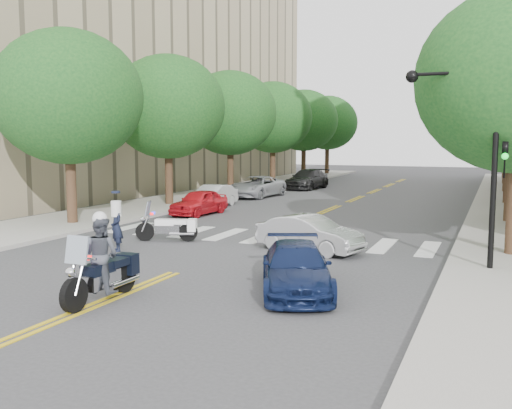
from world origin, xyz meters
The scene contains 24 objects.
ground centered at (0.00, 0.00, 0.00)m, with size 140.00×140.00×0.00m, color #38383A.
sidewalk_left centered at (-9.50, 22.00, 0.07)m, with size 5.00×60.00×0.15m, color #9E9991.
building_left centered at (-26.00, 26.00, 12.00)m, with size 26.00×44.00×24.00m, color tan.
tree_l_0 centered at (-8.80, 6.00, 5.55)m, with size 6.40×6.40×8.45m.
tree_l_1 centered at (-8.80, 14.00, 5.55)m, with size 6.40×6.40×8.45m.
tree_l_2 centered at (-8.80, 22.00, 5.55)m, with size 6.40×6.40×8.45m.
tree_l_3 centered at (-8.80, 30.00, 5.55)m, with size 6.40×6.40×8.45m.
tree_l_4 centered at (-8.80, 38.00, 5.55)m, with size 6.40×6.40×8.45m.
tree_l_5 centered at (-8.80, 46.00, 5.55)m, with size 6.40×6.40×8.45m.
tree_r_2 centered at (8.80, 22.00, 5.55)m, with size 6.40×6.40×8.45m.
tree_r_3 centered at (8.80, 30.00, 5.55)m, with size 6.40×6.40×8.45m.
tree_r_4 centered at (8.80, 38.00, 5.55)m, with size 6.40×6.40×8.45m.
tree_r_5 centered at (8.80, 46.00, 5.55)m, with size 6.40×6.40×8.45m.
traffic_signal_pole centered at (7.72, 3.50, 3.72)m, with size 2.82×0.42×6.00m.
motorcycle_police centered at (-0.08, -3.01, 0.94)m, with size 0.88×2.59×2.11m.
motorcycle_parked centered at (-2.74, 4.39, 0.52)m, with size 2.24×1.09×1.49m.
officer_standing centered at (-3.44, 2.00, 0.82)m, with size 0.60×0.39×1.64m, color black.
convertible centered at (2.55, 4.50, 0.61)m, with size 1.29×3.71×1.22m, color silver.
sedan_blue centered at (3.81, -0.50, 0.59)m, with size 1.66×4.08×1.18m, color #0F1B40.
parked_car_a centered at (-5.46, 11.41, 0.63)m, with size 1.50×3.72×1.27m, color red.
parked_car_b centered at (-6.30, 14.50, 0.62)m, with size 1.31×3.77×1.24m, color silver.
parked_car_c centered at (-6.30, 20.76, 0.69)m, with size 2.28×4.94×1.37m, color #A0A2A8.
parked_car_d centered at (-5.20, 28.12, 0.74)m, with size 2.07×5.10×1.48m, color black.
parked_car_e centered at (-5.20, 29.50, 0.63)m, with size 1.48×3.68×1.26m, color #9D9CA2.
Camera 1 is at (8.32, -13.58, 3.74)m, focal length 40.00 mm.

